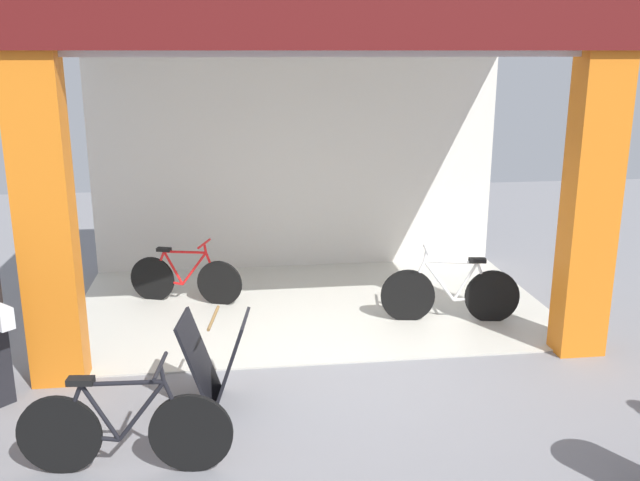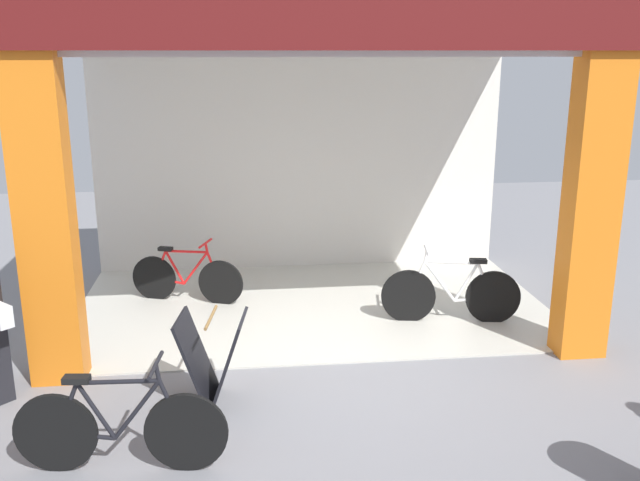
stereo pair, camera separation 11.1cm
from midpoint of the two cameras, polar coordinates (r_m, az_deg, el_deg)
The scene contains 6 objects.
ground_plane at distance 7.64m, azimuth 1.21°, elevation -10.16°, with size 20.26×20.26×0.00m, color gray.
shop_facade at distance 8.83m, azimuth -0.35°, elevation 8.01°, with size 6.33×3.95×4.03m.
bicycle_inside_0 at distance 9.48m, azimuth -10.56°, elevation -3.05°, with size 1.50×0.56×0.86m.
bicycle_inside_1 at distance 8.78m, azimuth 11.07°, elevation -4.32°, with size 1.71×0.47×0.95m.
bicycle_parked_0 at distance 5.94m, azimuth -15.58°, elevation -14.62°, with size 1.71×0.47×0.94m.
sandwich_board_sign at distance 6.76m, azimuth -8.32°, elevation -9.69°, with size 0.70×0.66×0.90m.
Camera 2 is at (-0.89, -6.84, 3.29)m, focal length 38.97 mm.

